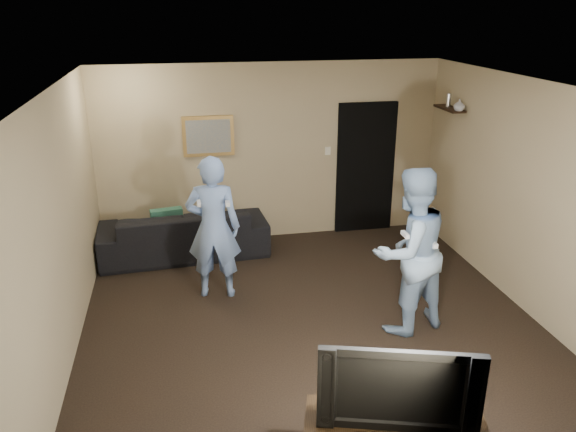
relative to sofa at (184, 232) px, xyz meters
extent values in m
plane|color=black|center=(1.33, -2.06, -0.34)|extent=(5.00, 5.00, 0.00)
cube|color=silver|center=(1.33, -2.06, 2.26)|extent=(5.00, 5.00, 0.04)
cube|color=tan|center=(1.33, 0.44, 0.96)|extent=(5.00, 0.04, 2.60)
cube|color=tan|center=(1.33, -4.56, 0.96)|extent=(5.00, 0.04, 2.60)
cube|color=tan|center=(-1.17, -2.06, 0.96)|extent=(0.04, 5.00, 2.60)
cube|color=tan|center=(3.83, -2.06, 0.96)|extent=(0.04, 5.00, 2.60)
imported|color=black|center=(0.00, 0.00, 0.00)|extent=(2.37, 1.04, 0.68)
cube|color=#1A5040|center=(-0.22, 0.00, 0.14)|extent=(0.45, 0.21, 0.43)
cube|color=olive|center=(0.43, 0.41, 1.26)|extent=(0.72, 0.05, 0.57)
cube|color=slate|center=(0.43, 0.39, 1.26)|extent=(0.62, 0.01, 0.47)
cube|color=black|center=(2.78, 0.41, 0.66)|extent=(0.90, 0.06, 2.00)
cube|color=silver|center=(2.18, 0.41, 0.96)|extent=(0.08, 0.02, 0.12)
cube|color=black|center=(3.72, -0.26, 1.65)|extent=(0.20, 0.60, 0.03)
imported|color=#B2B2B7|center=(3.72, -0.52, 1.74)|extent=(0.19, 0.19, 0.16)
cylinder|color=silver|center=(3.72, -0.21, 1.76)|extent=(0.06, 0.06, 0.18)
imported|color=black|center=(1.44, -4.33, 0.48)|extent=(1.14, 0.48, 0.66)
imported|color=#7B9BD5|center=(0.35, -1.26, 0.54)|extent=(0.70, 0.52, 1.75)
cube|color=white|center=(0.19, -1.48, 0.93)|extent=(0.04, 0.14, 0.04)
cube|color=white|center=(0.51, -1.48, 0.90)|extent=(0.05, 0.09, 0.05)
imported|color=#94B4D8|center=(2.32, -2.42, 0.57)|extent=(1.05, 0.93, 1.83)
cube|color=white|center=(2.16, -2.64, 0.87)|extent=(0.04, 0.14, 0.04)
cube|color=white|center=(2.48, -2.64, 0.73)|extent=(0.05, 0.09, 0.05)
camera|label=1|loc=(0.02, -7.44, 3.01)|focal=35.00mm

